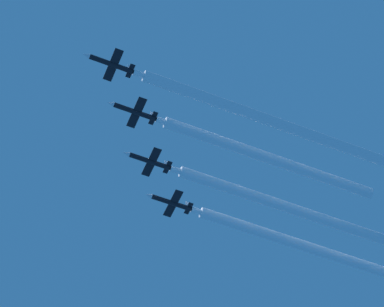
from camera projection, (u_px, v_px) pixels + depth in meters
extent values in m
cylinder|color=black|center=(111.00, 64.00, 195.14)|extent=(1.14, 9.85, 1.14)
cone|color=silver|center=(86.00, 55.00, 193.87)|extent=(1.08, 1.66, 1.08)
ellipsoid|color=black|center=(102.00, 60.00, 195.06)|extent=(0.63, 2.28, 0.51)
cube|color=black|center=(113.00, 65.00, 195.18)|extent=(8.29, 1.97, 0.12)
cube|color=black|center=(130.00, 71.00, 196.13)|extent=(3.52, 1.14, 0.12)
cube|color=silver|center=(130.00, 68.00, 197.30)|extent=(0.10, 1.35, 1.76)
cylinder|color=black|center=(133.00, 72.00, 196.29)|extent=(0.86, 0.62, 0.86)
cylinder|color=black|center=(135.00, 112.00, 200.39)|extent=(1.14, 9.85, 1.14)
cone|color=silver|center=(110.00, 103.00, 199.12)|extent=(1.08, 1.66, 1.08)
ellipsoid|color=black|center=(126.00, 107.00, 200.31)|extent=(0.63, 2.28, 0.51)
cube|color=black|center=(137.00, 113.00, 200.42)|extent=(8.29, 1.97, 0.12)
cube|color=black|center=(153.00, 118.00, 201.37)|extent=(3.52, 1.14, 0.12)
cube|color=silver|center=(153.00, 115.00, 202.54)|extent=(0.10, 1.35, 1.76)
cylinder|color=black|center=(156.00, 119.00, 201.53)|extent=(0.86, 0.62, 0.86)
cylinder|color=black|center=(150.00, 161.00, 206.34)|extent=(1.14, 9.85, 1.14)
cone|color=silver|center=(126.00, 153.00, 205.07)|extent=(1.08, 1.66, 1.08)
ellipsoid|color=black|center=(141.00, 157.00, 206.26)|extent=(0.63, 2.28, 0.51)
cube|color=black|center=(152.00, 162.00, 206.38)|extent=(8.29, 1.97, 0.12)
cube|color=black|center=(168.00, 167.00, 207.32)|extent=(3.52, 1.14, 0.12)
cube|color=silver|center=(167.00, 164.00, 208.49)|extent=(0.10, 1.35, 1.76)
cylinder|color=black|center=(170.00, 168.00, 207.48)|extent=(0.86, 0.62, 0.86)
cylinder|color=black|center=(171.00, 203.00, 212.29)|extent=(1.14, 9.85, 1.14)
cone|color=silver|center=(149.00, 195.00, 211.02)|extent=(1.08, 1.66, 1.08)
ellipsoid|color=black|center=(163.00, 199.00, 212.21)|extent=(0.63, 2.28, 0.51)
cube|color=black|center=(173.00, 204.00, 212.33)|extent=(8.29, 1.97, 0.12)
cube|color=black|center=(189.00, 208.00, 213.28)|extent=(3.52, 1.14, 0.12)
cube|color=silver|center=(188.00, 204.00, 214.45)|extent=(0.10, 1.35, 1.76)
cylinder|color=black|center=(191.00, 209.00, 213.43)|extent=(0.86, 0.62, 0.86)
cylinder|color=white|center=(243.00, 111.00, 202.11)|extent=(1.36, 52.77, 1.36)
cylinder|color=white|center=(269.00, 120.00, 203.51)|extent=(2.58, 60.68, 2.58)
cylinder|color=white|center=(249.00, 151.00, 206.61)|extent=(1.36, 45.98, 1.36)
cylinder|color=white|center=(271.00, 159.00, 207.82)|extent=(2.58, 52.87, 2.58)
cylinder|color=white|center=(276.00, 204.00, 213.45)|extent=(1.36, 54.06, 1.36)
cylinder|color=white|center=(300.00, 212.00, 214.88)|extent=(2.58, 62.17, 2.58)
cylinder|color=white|center=(293.00, 242.00, 219.35)|extent=(1.36, 53.62, 1.36)
cylinder|color=white|center=(316.00, 250.00, 220.77)|extent=(2.58, 61.66, 2.58)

